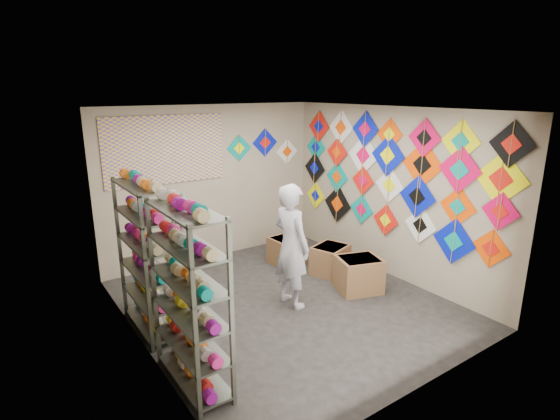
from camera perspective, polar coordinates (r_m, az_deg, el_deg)
ground at (r=6.36m, az=0.81°, el=-12.11°), size 4.50×4.50×0.00m
room_walls at (r=5.78m, az=0.88°, el=2.48°), size 4.50×4.50×4.50m
shelf_rack_front at (r=4.49m, az=-11.71°, el=-11.31°), size 0.40×1.10×1.90m
shelf_rack_back at (r=5.62m, az=-17.00°, el=-6.05°), size 0.40×1.10×1.90m
string_spools at (r=5.01m, az=-14.74°, el=-7.40°), size 0.12×2.36×0.12m
kite_wall_display at (r=7.05m, az=14.40°, el=4.46°), size 0.06×4.29×2.04m
back_wall_kites at (r=8.16m, az=-2.08°, el=8.20°), size 1.54×0.02×0.71m
poster at (r=7.31m, az=-14.70°, el=7.59°), size 2.00×0.01×1.10m
shopkeeper at (r=6.01m, az=1.48°, el=-4.69°), size 0.70×0.51×1.75m
carton_a at (r=6.73m, az=10.23°, el=-8.27°), size 0.75×0.69×0.52m
carton_b at (r=7.28m, az=6.56°, el=-6.45°), size 0.69×0.63×0.47m
carton_c at (r=7.59m, az=0.89°, el=-5.40°), size 0.51×0.56×0.47m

